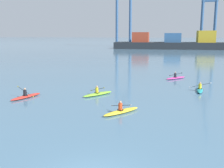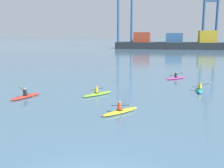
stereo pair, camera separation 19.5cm
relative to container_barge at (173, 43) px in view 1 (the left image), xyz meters
name	(u,v)px [view 1 (the left image)]	position (x,y,z in m)	size (l,w,h in m)	color
container_barge	(173,43)	(0.00, 0.00, 0.00)	(44.54, 9.63, 6.95)	#1E2328
gantry_crane_west	(124,6)	(-21.70, 15.17, 15.84)	(7.32, 15.85, 38.48)	#335684
gantry_crane_west_mid	(210,7)	(14.26, 10.13, 13.97)	(6.39, 18.78, 36.10)	#335684
kayak_red	(26,96)	(-15.32, -84.65, -2.11)	(2.05, 3.40, 1.06)	red
kayak_magenta	(176,78)	(-1.43, -71.28, -2.11)	(2.83, 2.82, 0.99)	#C13384
kayak_yellow	(121,111)	(-5.97, -87.66, -2.11)	(2.58, 3.04, 0.95)	yellow
kayak_lime	(98,94)	(-9.12, -82.35, -2.11)	(2.56, 3.05, 0.97)	#7ABC2D
kayak_teal	(200,89)	(0.73, -78.37, -2.11)	(2.21, 3.45, 0.98)	teal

